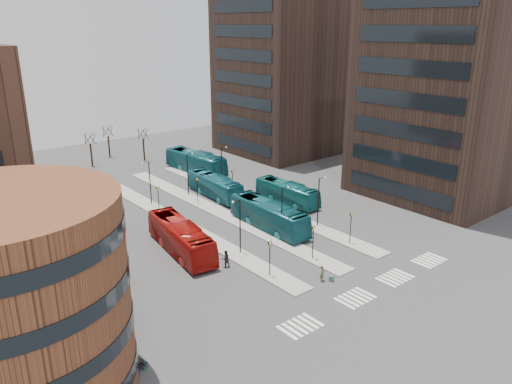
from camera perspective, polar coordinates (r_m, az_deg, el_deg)
ground at (r=46.04m, az=16.02°, el=-13.11°), size 160.00×160.00×0.00m
island_left at (r=63.46m, az=-8.90°, el=-3.40°), size 2.50×45.00×0.15m
island_mid at (r=66.45m, az=-4.46°, el=-2.19°), size 2.50×45.00×0.15m
island_right at (r=69.83m, az=-0.44°, el=-1.08°), size 2.50×45.00×0.15m
suitcase at (r=49.56m, az=8.63°, el=-9.73°), size 0.55×0.48×0.58m
red_bus at (r=54.84m, az=-8.60°, el=-5.13°), size 4.70×12.82×3.49m
teal_bus_a at (r=60.38m, az=1.49°, el=-2.67°), size 3.31×12.41×3.43m
teal_bus_b at (r=71.83m, az=-4.75°, el=0.71°), size 3.33×11.60×3.20m
teal_bus_c at (r=69.28m, az=3.57°, el=-0.05°), size 2.79×10.70×2.96m
teal_bus_d at (r=83.95m, az=-6.90°, el=3.44°), size 4.25×13.25×3.63m
traveller at (r=49.18m, az=7.58°, el=-9.20°), size 0.71×0.60×1.66m
commuter_a at (r=51.47m, az=-3.50°, el=-7.62°), size 1.02×0.87×1.83m
commuter_b at (r=57.44m, az=3.30°, el=-4.79°), size 0.64×1.06×1.69m
commuter_c at (r=57.79m, az=3.48°, el=-4.65°), size 0.94×1.22×1.66m
bicycle_near at (r=38.78m, az=-13.43°, el=-18.80°), size 1.63×0.66×0.84m
bicycle_mid at (r=39.23m, az=-13.88°, el=-18.28°), size 1.56×0.92×0.91m
bicycle_far at (r=38.51m, az=-13.19°, el=-19.04°), size 1.77×1.00×0.88m
crosswalk_stripes at (r=49.23m, az=13.36°, el=-10.64°), size 22.35×2.40×0.01m
round_building at (r=35.66m, az=-26.48°, el=-11.41°), size 15.16×15.16×14.00m
tower_near at (r=75.63m, az=21.20°, el=10.86°), size 20.12×20.00×30.00m
tower_far at (r=96.93m, az=3.18°, el=13.52°), size 20.12×20.00×30.00m
sign_poles at (r=60.14m, az=-0.98°, el=-2.04°), size 12.45×22.12×3.65m
lamp_posts at (r=64.09m, az=-3.05°, el=0.37°), size 14.04×20.24×6.12m
bare_trees at (r=93.52m, az=-15.85°, el=5.02°), size 10.97×8.14×5.90m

